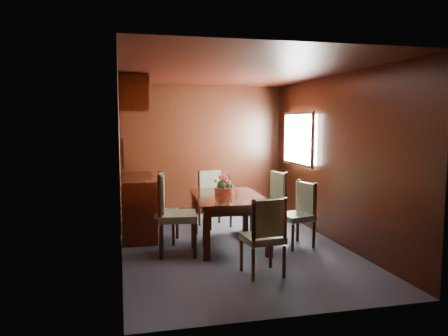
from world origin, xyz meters
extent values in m
plane|color=#353C49|center=(0.00, 0.00, 0.00)|extent=(4.50, 4.50, 0.00)
cube|color=black|center=(-1.50, 0.00, 1.20)|extent=(0.02, 4.50, 2.40)
cube|color=black|center=(1.50, 0.00, 1.20)|extent=(0.02, 4.50, 2.40)
cube|color=black|center=(0.00, 2.25, 1.20)|extent=(3.00, 0.02, 2.40)
cube|color=black|center=(0.00, -2.25, 1.20)|extent=(3.00, 0.02, 2.40)
cube|color=black|center=(0.00, 0.00, 2.40)|extent=(3.00, 4.50, 0.02)
cube|color=white|center=(1.48, 1.10, 1.45)|extent=(0.14, 1.10, 0.80)
cube|color=#B2B2B7|center=(1.41, 1.10, 1.45)|extent=(0.04, 1.20, 0.90)
cube|color=black|center=(-1.47, 1.00, 1.28)|extent=(0.03, 1.36, 0.41)
cube|color=silver|center=(-1.45, 1.00, 1.28)|extent=(0.01, 1.30, 0.35)
cube|color=black|center=(-1.30, 1.00, 2.13)|extent=(0.40, 1.40, 0.50)
cube|color=black|center=(-1.25, 1.00, 0.45)|extent=(0.48, 1.40, 0.90)
cube|color=black|center=(-0.47, -0.51, 0.32)|extent=(0.09, 0.09, 0.64)
cube|color=black|center=(0.34, -0.55, 0.32)|extent=(0.09, 0.09, 0.64)
cube|color=black|center=(-0.40, 0.86, 0.32)|extent=(0.09, 0.09, 0.64)
cube|color=black|center=(0.41, 0.82, 0.32)|extent=(0.09, 0.09, 0.64)
cube|color=black|center=(-0.03, 0.15, 0.60)|extent=(0.90, 1.42, 0.09)
cube|color=black|center=(-0.03, 0.15, 0.67)|extent=(1.01, 1.54, 0.06)
cylinder|color=black|center=(-0.97, 0.10, 0.22)|extent=(0.05, 0.05, 0.44)
cylinder|color=black|center=(-1.02, -0.35, 0.22)|extent=(0.05, 0.05, 0.44)
cylinder|color=black|center=(-0.55, 0.05, 0.22)|extent=(0.05, 0.05, 0.44)
cylinder|color=black|center=(-0.60, -0.39, 0.22)|extent=(0.05, 0.05, 0.44)
cube|color=#556A51|center=(-0.79, -0.15, 0.50)|extent=(0.55, 0.57, 0.09)
cylinder|color=black|center=(-0.98, 0.10, 0.79)|extent=(0.05, 0.05, 0.58)
cylinder|color=black|center=(-1.03, -0.34, 0.79)|extent=(0.05, 0.05, 0.58)
cube|color=#556A51|center=(-0.99, -0.12, 0.82)|extent=(0.12, 0.47, 0.49)
cylinder|color=black|center=(-1.04, 0.71, 0.18)|extent=(0.04, 0.04, 0.37)
cylinder|color=black|center=(-1.14, 0.35, 0.18)|extent=(0.04, 0.04, 0.37)
cylinder|color=black|center=(-0.70, 0.62, 0.18)|extent=(0.04, 0.04, 0.37)
cylinder|color=black|center=(-0.80, 0.26, 0.18)|extent=(0.04, 0.04, 0.37)
cube|color=#556A51|center=(-0.92, 0.48, 0.42)|extent=(0.51, 0.53, 0.07)
cylinder|color=black|center=(-1.05, 0.72, 0.67)|extent=(0.04, 0.04, 0.49)
cylinder|color=black|center=(-1.15, 0.35, 0.67)|extent=(0.04, 0.04, 0.49)
cube|color=#556A51|center=(-1.08, 0.53, 0.68)|extent=(0.16, 0.39, 0.41)
cylinder|color=black|center=(1.07, -0.31, 0.18)|extent=(0.04, 0.04, 0.36)
cylinder|color=black|center=(0.99, 0.06, 0.18)|extent=(0.04, 0.04, 0.36)
cylinder|color=black|center=(0.73, -0.39, 0.18)|extent=(0.04, 0.04, 0.36)
cylinder|color=black|center=(0.64, -0.02, 0.18)|extent=(0.04, 0.04, 0.36)
cube|color=#556A51|center=(0.86, -0.17, 0.42)|extent=(0.50, 0.51, 0.07)
cylinder|color=black|center=(1.08, -0.30, 0.66)|extent=(0.04, 0.04, 0.49)
cylinder|color=black|center=(1.00, 0.06, 0.66)|extent=(0.04, 0.04, 0.49)
cube|color=#556A51|center=(1.02, -0.13, 0.68)|extent=(0.14, 0.39, 0.41)
cylinder|color=black|center=(0.94, 0.44, 0.20)|extent=(0.04, 0.04, 0.39)
cylinder|color=black|center=(0.88, 0.84, 0.20)|extent=(0.04, 0.04, 0.39)
cylinder|color=black|center=(0.56, 0.39, 0.20)|extent=(0.04, 0.04, 0.39)
cylinder|color=black|center=(0.50, 0.78, 0.20)|extent=(0.04, 0.04, 0.39)
cube|color=#556A51|center=(0.72, 0.61, 0.45)|extent=(0.50, 0.52, 0.08)
cylinder|color=black|center=(0.95, 0.44, 0.71)|extent=(0.04, 0.04, 0.52)
cylinder|color=black|center=(0.89, 0.84, 0.71)|extent=(0.04, 0.04, 0.52)
cube|color=#556A51|center=(0.90, 0.64, 0.73)|extent=(0.12, 0.42, 0.44)
cylinder|color=black|center=(-0.12, -1.33, 0.18)|extent=(0.04, 0.04, 0.36)
cylinder|color=black|center=(0.25, -1.30, 0.18)|extent=(0.04, 0.04, 0.36)
cylinder|color=black|center=(-0.15, -0.98, 0.18)|extent=(0.04, 0.04, 0.36)
cylinder|color=black|center=(0.22, -0.95, 0.18)|extent=(0.04, 0.04, 0.36)
cube|color=#556A51|center=(0.05, -1.14, 0.42)|extent=(0.47, 0.45, 0.07)
cylinder|color=black|center=(-0.12, -1.34, 0.66)|extent=(0.04, 0.04, 0.49)
cylinder|color=black|center=(0.25, -1.31, 0.66)|extent=(0.04, 0.04, 0.49)
cube|color=#556A51|center=(0.07, -1.31, 0.68)|extent=(0.40, 0.09, 0.41)
cylinder|color=black|center=(0.14, 1.47, 0.19)|extent=(0.04, 0.04, 0.38)
cylinder|color=black|center=(-0.23, 1.35, 0.19)|extent=(0.04, 0.04, 0.38)
cylinder|color=black|center=(0.26, 1.12, 0.19)|extent=(0.04, 0.04, 0.38)
cylinder|color=black|center=(-0.11, 1.00, 0.19)|extent=(0.04, 0.04, 0.38)
cube|color=#556A51|center=(0.02, 1.24, 0.43)|extent=(0.56, 0.54, 0.08)
cylinder|color=black|center=(0.14, 1.48, 0.69)|extent=(0.04, 0.04, 0.50)
cylinder|color=black|center=(-0.23, 1.36, 0.69)|extent=(0.04, 0.04, 0.50)
cube|color=#556A51|center=(-0.04, 1.40, 0.71)|extent=(0.40, 0.18, 0.43)
cylinder|color=#B34636|center=(-0.04, 0.36, 0.74)|extent=(0.27, 0.27, 0.08)
sphere|color=#1E4A18|center=(-0.04, 0.36, 0.80)|extent=(0.21, 0.21, 0.21)
camera|label=1|loc=(-1.49, -5.73, 1.73)|focal=35.00mm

